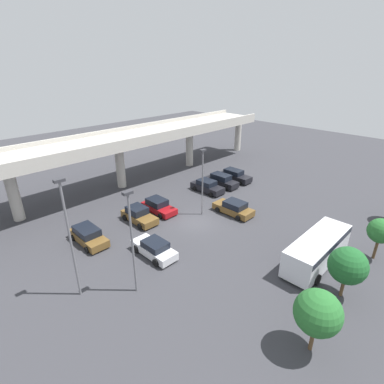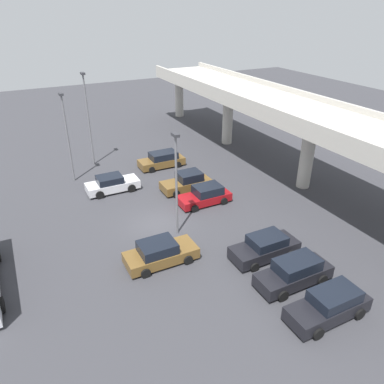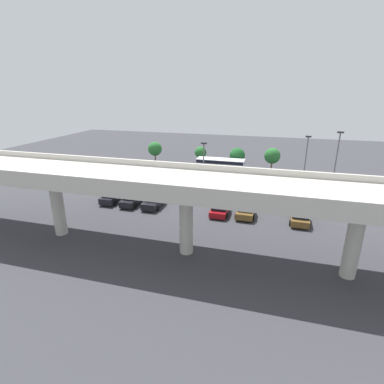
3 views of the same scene
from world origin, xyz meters
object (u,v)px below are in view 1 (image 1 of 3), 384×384
Objects in this scene: parked_car_0 at (88,236)px; parked_car_4 at (234,208)px; parked_car_6 at (221,180)px; shuttle_bus at (318,248)px; parked_car_1 at (154,248)px; parked_car_5 at (207,186)px; tree_front_centre at (348,266)px; lamp_post_by_overpass at (69,233)px; lamp_post_mid_lot at (132,236)px; lamp_post_near_aisle at (203,177)px; tree_front_left at (318,313)px; parked_car_3 at (158,206)px; tree_front_right at (381,231)px; parked_car_2 at (139,215)px; parked_car_7 at (235,176)px.

parked_car_4 is (14.42, -6.23, -0.02)m from parked_car_0.
shuttle_bus is at bearing -25.03° from parked_car_6.
parked_car_1 is at bearing -50.22° from shuttle_bus.
tree_front_centre is at bearing -20.31° from parked_car_5.
parked_car_1 is 0.98× the size of parked_car_4.
lamp_post_mid_lot is at bearing -39.97° from lamp_post_by_overpass.
lamp_post_near_aisle is 1.78× the size of tree_front_left.
parked_car_4 reaches higher than parked_car_1.
parked_car_5 is at bearing 89.46° from parked_car_3.
lamp_post_mid_lot reaches higher than tree_front_right.
parked_car_0 is 16.99m from parked_car_5.
lamp_post_by_overpass is 16.25m from tree_front_left.
parked_car_1 is 0.56× the size of lamp_post_mid_lot.
parked_car_3 is at bearing -90.60° from parked_car_6.
parked_car_4 is 14.54m from tree_front_centre.
lamp_post_near_aisle is at bearing 63.68° from tree_front_left.
tree_front_right is at bearing -172.06° from parked_car_4.
parked_car_3 is at bearing 127.48° from lamp_post_near_aisle.
tree_front_centre reaches higher than parked_car_4.
shuttle_bus reaches higher than parked_car_2.
parked_car_0 is 1.00× the size of parked_car_1.
parked_car_2 is 17.85m from shuttle_bus.
parked_car_1 is at bearing -165.23° from lamp_post_near_aisle.
tree_front_left is (-16.21, -20.29, 2.07)m from parked_car_6.
tree_front_right is at bearing 39.10° from parked_car_0.
lamp_post_by_overpass is 19.45m from tree_front_centre.
shuttle_bus is (-2.40, -10.57, 0.81)m from parked_car_4.
parked_car_4 is 10.40m from parked_car_7.
parked_car_4 is 10.87m from shuttle_bus.
lamp_post_by_overpass reaches higher than parked_car_0.
lamp_post_mid_lot reaches higher than parked_car_5.
tree_front_centre is at bearing 25.88° from parked_car_0.
parked_car_3 is 8.57m from parked_car_4.
parked_car_7 reaches higher than parked_car_0.
tree_front_centre is (-13.17, -19.76, 1.90)m from parked_car_7.
tree_front_right is (17.05, -11.45, -2.03)m from lamp_post_mid_lot.
shuttle_bus is 1.90× the size of tree_front_left.
parked_car_7 is (2.90, -0.13, -0.02)m from parked_car_6.
parked_car_6 reaches higher than parked_car_3.
tree_front_left is at bearing -177.67° from parked_car_1.
lamp_post_near_aisle is at bearing 72.16° from parked_car_0.
parked_car_3 is (5.64, 6.28, 0.01)m from parked_car_1.
shuttle_bus is at bearing -140.22° from parked_car_1.
parked_car_2 is 1.15× the size of tree_front_right.
parked_car_3 is at bearing 41.50° from parked_car_4.
parked_car_2 is 11.51m from lamp_post_mid_lot.
parked_car_5 is at bearing 88.21° from tree_front_right.
lamp_post_near_aisle is (-8.09, -3.87, 3.66)m from parked_car_6.
lamp_post_by_overpass is 2.17× the size of tree_front_left.
parked_car_1 is at bearing 92.33° from tree_front_left.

